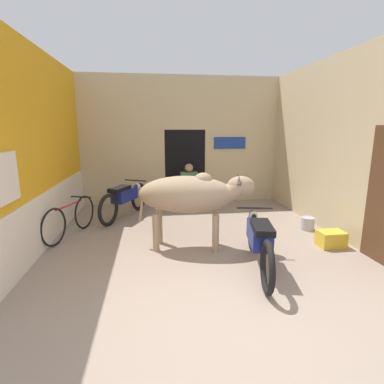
% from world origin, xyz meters
% --- Properties ---
extents(ground_plane, '(30.00, 30.00, 0.00)m').
position_xyz_m(ground_plane, '(0.00, 0.00, 0.00)').
color(ground_plane, gray).
extents(wall_left_shopfront, '(0.25, 5.36, 3.43)m').
position_xyz_m(wall_left_shopfront, '(-2.77, 2.67, 1.66)').
color(wall_left_shopfront, orange).
rests_on(wall_left_shopfront, ground_plane).
extents(wall_back_with_doorway, '(5.38, 0.93, 3.43)m').
position_xyz_m(wall_back_with_doorway, '(0.04, 5.59, 1.48)').
color(wall_back_with_doorway, '#C6B289').
rests_on(wall_back_with_doorway, ground_plane).
extents(wall_right_with_door, '(0.22, 5.36, 3.43)m').
position_xyz_m(wall_right_with_door, '(2.78, 2.63, 1.69)').
color(wall_right_with_door, '#C6B289').
rests_on(wall_right_with_door, ground_plane).
extents(cow, '(2.01, 0.96, 1.33)m').
position_xyz_m(cow, '(-0.16, 2.04, 0.95)').
color(cow, tan).
rests_on(cow, ground_plane).
extents(motorcycle_near, '(0.63, 2.05, 0.80)m').
position_xyz_m(motorcycle_near, '(0.73, 1.13, 0.46)').
color(motorcycle_near, black).
rests_on(motorcycle_near, ground_plane).
extents(motorcycle_far, '(0.99, 1.86, 0.80)m').
position_xyz_m(motorcycle_far, '(-1.46, 4.06, 0.46)').
color(motorcycle_far, black).
rests_on(motorcycle_far, ground_plane).
extents(bicycle, '(0.64, 1.59, 0.70)m').
position_xyz_m(bicycle, '(-2.39, 2.91, 0.35)').
color(bicycle, black).
rests_on(bicycle, ground_plane).
extents(shopkeeper_seated, '(0.44, 0.34, 1.16)m').
position_xyz_m(shopkeeper_seated, '(0.14, 4.71, 0.60)').
color(shopkeeper_seated, '#3D3842').
rests_on(shopkeeper_seated, ground_plane).
extents(plastic_stool, '(0.32, 0.32, 0.39)m').
position_xyz_m(plastic_stool, '(-0.18, 4.79, 0.21)').
color(plastic_stool, red).
rests_on(plastic_stool, ground_plane).
extents(crate, '(0.44, 0.32, 0.28)m').
position_xyz_m(crate, '(2.29, 1.75, 0.14)').
color(crate, gold).
rests_on(crate, ground_plane).
extents(bucket, '(0.26, 0.26, 0.26)m').
position_xyz_m(bucket, '(2.34, 2.65, 0.13)').
color(bucket, '#A8A8B2').
rests_on(bucket, ground_plane).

